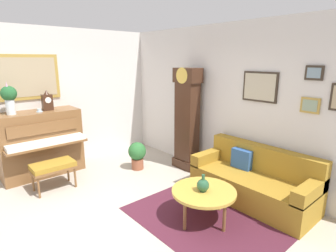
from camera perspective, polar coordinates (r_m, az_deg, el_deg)
name	(u,v)px	position (r m, az deg, el deg)	size (l,w,h in m)	color
ground_plane	(113,221)	(4.15, -11.44, -18.97)	(6.40, 6.00, 0.10)	#B2A899
wall_left	(43,99)	(5.97, -24.73, 5.20)	(0.13, 4.90, 2.80)	silver
wall_back	(224,102)	(5.14, 11.79, 4.89)	(5.30, 0.13, 2.80)	silver
area_rug	(205,220)	(4.04, 7.70, -18.90)	(2.10, 1.50, 0.01)	#4C1E2D
piano	(41,143)	(5.72, -25.11, -3.27)	(0.87, 1.44, 1.24)	brown
piano_bench	(53,167)	(5.04, -23.00, -7.93)	(0.42, 0.70, 0.48)	brown
grandfather_clock	(187,122)	(5.43, 4.00, 0.90)	(0.52, 0.34, 2.03)	#3D2316
couch	(254,181)	(4.57, 17.52, -10.97)	(1.90, 0.80, 0.84)	olive
coffee_table	(204,192)	(3.84, 7.54, -13.63)	(0.88, 0.88, 0.45)	gold
mantel_clock	(47,101)	(5.60, -24.04, 4.76)	(0.13, 0.18, 0.38)	#3D2316
flower_vase	(9,97)	(5.44, -30.41, 5.34)	(0.26, 0.26, 0.58)	silver
teacup	(39,111)	(5.51, -25.41, 2.93)	(0.12, 0.12, 0.06)	#ADC6D6
green_jug	(203,185)	(3.77, 7.36, -12.23)	(0.17, 0.17, 0.24)	#234C33
potted_plant	(137,154)	(5.54, -6.48, -5.83)	(0.36, 0.36, 0.56)	#935138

